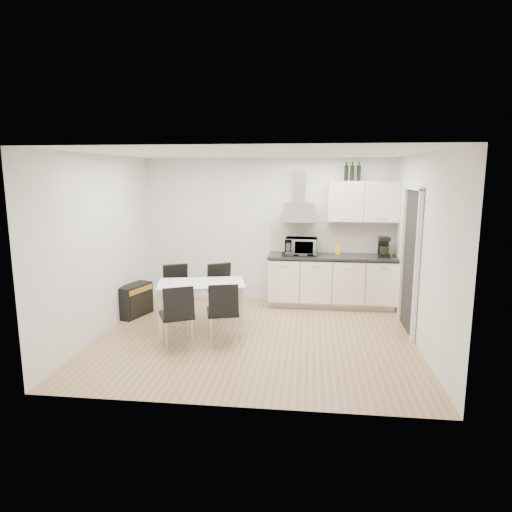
{
  "coord_description": "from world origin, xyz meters",
  "views": [
    {
      "loc": [
        0.75,
        -6.22,
        2.35
      ],
      "look_at": [
        -0.05,
        0.51,
        1.1
      ],
      "focal_mm": 32.0,
      "sensor_mm": 36.0,
      "label": 1
    }
  ],
  "objects_px": {
    "guitar_amp": "(135,300)",
    "dining_table": "(201,289)",
    "kitchenette": "(334,260)",
    "chair_near_left": "(177,316)",
    "floor_speaker": "(186,290)",
    "chair_far_left": "(178,293)",
    "chair_near_right": "(223,313)",
    "chair_far_right": "(223,292)"
  },
  "relations": [
    {
      "from": "guitar_amp",
      "to": "dining_table",
      "type": "bearing_deg",
      "value": -7.77
    },
    {
      "from": "kitchenette",
      "to": "chair_near_left",
      "type": "xyz_separation_m",
      "value": [
        -2.2,
        -2.22,
        -0.39
      ]
    },
    {
      "from": "guitar_amp",
      "to": "floor_speaker",
      "type": "distance_m",
      "value": 1.26
    },
    {
      "from": "kitchenette",
      "to": "chair_far_left",
      "type": "relative_size",
      "value": 2.86
    },
    {
      "from": "dining_table",
      "to": "chair_far_left",
      "type": "distance_m",
      "value": 0.74
    },
    {
      "from": "chair_far_left",
      "to": "floor_speaker",
      "type": "xyz_separation_m",
      "value": [
        -0.23,
        1.25,
        -0.28
      ]
    },
    {
      "from": "kitchenette",
      "to": "guitar_amp",
      "type": "height_order",
      "value": "kitchenette"
    },
    {
      "from": "dining_table",
      "to": "chair_near_right",
      "type": "height_order",
      "value": "chair_near_right"
    },
    {
      "from": "kitchenette",
      "to": "chair_far_left",
      "type": "xyz_separation_m",
      "value": [
        -2.51,
        -1.08,
        -0.39
      ]
    },
    {
      "from": "dining_table",
      "to": "kitchenette",
      "type": "bearing_deg",
      "value": 25.13
    },
    {
      "from": "dining_table",
      "to": "chair_near_left",
      "type": "relative_size",
      "value": 1.57
    },
    {
      "from": "chair_far_right",
      "to": "chair_near_left",
      "type": "relative_size",
      "value": 1.0
    },
    {
      "from": "chair_far_right",
      "to": "dining_table",
      "type": "bearing_deg",
      "value": 42.04
    },
    {
      "from": "kitchenette",
      "to": "chair_near_right",
      "type": "relative_size",
      "value": 2.86
    },
    {
      "from": "kitchenette",
      "to": "chair_far_right",
      "type": "height_order",
      "value": "kitchenette"
    },
    {
      "from": "dining_table",
      "to": "floor_speaker",
      "type": "bearing_deg",
      "value": 99.56
    },
    {
      "from": "guitar_amp",
      "to": "chair_near_left",
      "type": "bearing_deg",
      "value": -31.19
    },
    {
      "from": "chair_far_left",
      "to": "chair_near_left",
      "type": "relative_size",
      "value": 1.0
    },
    {
      "from": "kitchenette",
      "to": "chair_far_right",
      "type": "relative_size",
      "value": 2.86
    },
    {
      "from": "chair_far_right",
      "to": "floor_speaker",
      "type": "relative_size",
      "value": 2.72
    },
    {
      "from": "chair_far_left",
      "to": "chair_near_right",
      "type": "xyz_separation_m",
      "value": [
        0.9,
        -0.93,
        0.0
      ]
    },
    {
      "from": "guitar_amp",
      "to": "floor_speaker",
      "type": "height_order",
      "value": "guitar_amp"
    },
    {
      "from": "chair_near_left",
      "to": "chair_near_right",
      "type": "bearing_deg",
      "value": -6.3
    },
    {
      "from": "kitchenette",
      "to": "floor_speaker",
      "type": "height_order",
      "value": "kitchenette"
    },
    {
      "from": "chair_far_right",
      "to": "floor_speaker",
      "type": "xyz_separation_m",
      "value": [
        -0.93,
        1.08,
        -0.28
      ]
    },
    {
      "from": "dining_table",
      "to": "chair_near_right",
      "type": "distance_m",
      "value": 0.62
    },
    {
      "from": "chair_far_left",
      "to": "guitar_amp",
      "type": "bearing_deg",
      "value": -35.33
    },
    {
      "from": "dining_table",
      "to": "chair_far_left",
      "type": "relative_size",
      "value": 1.57
    },
    {
      "from": "chair_far_left",
      "to": "chair_far_right",
      "type": "height_order",
      "value": "same"
    },
    {
      "from": "kitchenette",
      "to": "chair_far_right",
      "type": "distance_m",
      "value": 2.06
    },
    {
      "from": "chair_near_right",
      "to": "dining_table",
      "type": "bearing_deg",
      "value": 117.66
    },
    {
      "from": "chair_near_left",
      "to": "guitar_amp",
      "type": "relative_size",
      "value": 1.28
    },
    {
      "from": "chair_far_left",
      "to": "chair_near_right",
      "type": "bearing_deg",
      "value": 107.3
    },
    {
      "from": "dining_table",
      "to": "guitar_amp",
      "type": "xyz_separation_m",
      "value": [
        -1.28,
        0.61,
        -0.39
      ]
    },
    {
      "from": "kitchenette",
      "to": "floor_speaker",
      "type": "relative_size",
      "value": 7.8
    },
    {
      "from": "chair_near_right",
      "to": "guitar_amp",
      "type": "relative_size",
      "value": 1.28
    },
    {
      "from": "chair_far_right",
      "to": "chair_near_left",
      "type": "bearing_deg",
      "value": 42.21
    },
    {
      "from": "kitchenette",
      "to": "chair_far_right",
      "type": "xyz_separation_m",
      "value": [
        -1.81,
        -0.92,
        -0.39
      ]
    },
    {
      "from": "kitchenette",
      "to": "chair_near_left",
      "type": "relative_size",
      "value": 2.86
    },
    {
      "from": "dining_table",
      "to": "guitar_amp",
      "type": "bearing_deg",
      "value": 141.3
    },
    {
      "from": "dining_table",
      "to": "floor_speaker",
      "type": "xyz_separation_m",
      "value": [
        -0.73,
        1.75,
        -0.49
      ]
    },
    {
      "from": "chair_far_right",
      "to": "floor_speaker",
      "type": "height_order",
      "value": "chair_far_right"
    }
  ]
}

